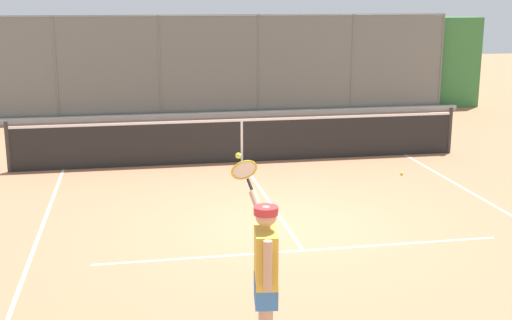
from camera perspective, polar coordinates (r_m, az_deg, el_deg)
ground_plane at (r=10.85m, az=2.49°, el=-5.51°), size 60.00×60.00×0.00m
court_line_markings at (r=9.60m, az=4.34°, el=-8.12°), size 7.68×9.94×0.01m
fence_backdrop at (r=21.08m, az=-4.12°, el=7.83°), size 17.81×1.37×3.04m
tennis_net at (r=14.81m, az=-1.22°, el=1.70°), size 9.87×0.09×1.07m
tennis_player at (r=6.68m, az=0.77°, el=-9.38°), size 0.36×1.39×1.91m
tennis_ball_by_sideline at (r=14.14m, az=12.17°, el=-1.11°), size 0.07×0.07×0.07m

